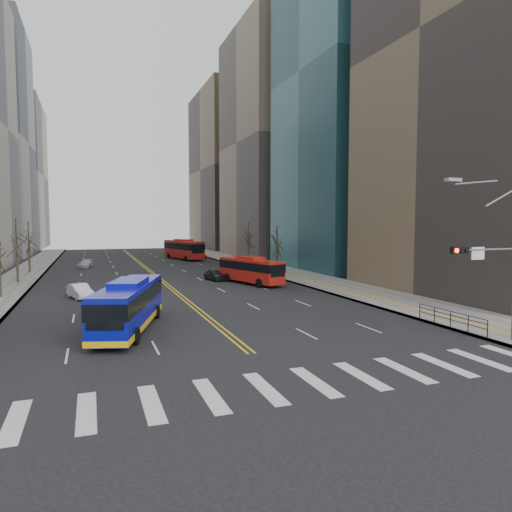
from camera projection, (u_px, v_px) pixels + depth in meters
The scene contains 16 objects.
ground at pixel (290, 385), 19.70m from camera, with size 220.00×220.00×0.00m, color black.
sidewalk_right at pixel (273, 269), 67.83m from camera, with size 7.00×130.00×0.15m, color gray.
sidewalk_left at pixel (18, 279), 56.26m from camera, with size 5.00×130.00×0.15m, color gray.
crosswalk at pixel (290, 385), 19.70m from camera, with size 26.70×4.00×0.01m.
centerline at pixel (146, 268), 71.25m from camera, with size 0.55×100.00×0.01m.
office_towers at pixel (135, 129), 82.21m from camera, with size 83.00×134.00×58.00m.
signal_mast at pixel (498, 261), 25.90m from camera, with size 5.37×0.37×9.39m.
pedestrian_railing at pixel (451, 316), 30.13m from camera, with size 0.06×6.06×1.02m.
street_trees at pixel (99, 242), 49.29m from camera, with size 35.20×47.20×7.60m.
blue_bus at pixel (129, 304), 29.64m from camera, with size 5.63×11.52×3.31m.
red_bus_near at pixel (251, 269), 52.19m from camera, with size 4.97×10.01×3.14m.
red_bus_far at pixel (184, 248), 87.19m from camera, with size 5.71×12.64×3.88m.
car_white at pixel (80, 291), 42.20m from camera, with size 1.42×4.07×1.34m, color silver.
car_dark_mid at pixel (215, 275), 55.51m from camera, with size 1.58×3.92×1.34m, color black.
car_silver at pixel (85, 264), 70.63m from camera, with size 1.75×4.30×1.25m, color #A9AAAF.
car_dark_far at pixel (197, 255), 89.59m from camera, with size 2.03×4.40×1.22m, color black.
Camera 1 is at (-7.97, -17.57, 7.00)m, focal length 32.00 mm.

